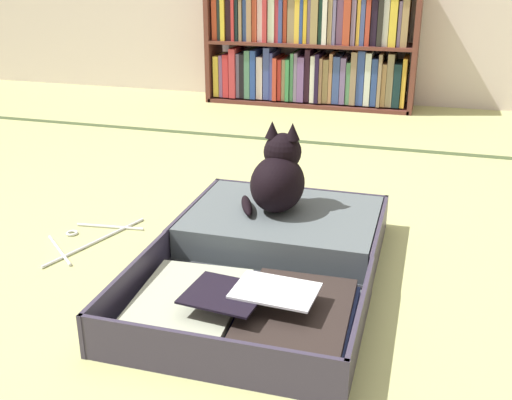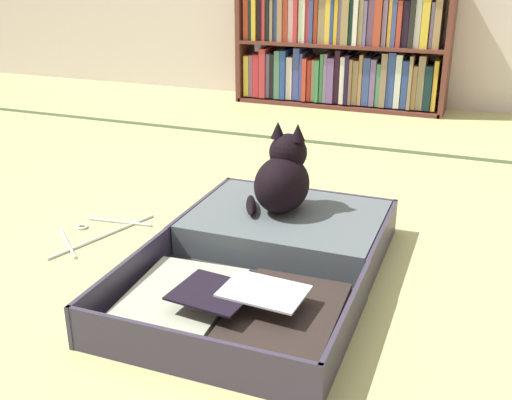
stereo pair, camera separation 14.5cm
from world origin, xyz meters
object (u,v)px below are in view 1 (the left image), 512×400
at_px(bookshelf, 309,47).
at_px(clothes_hanger, 88,239).
at_px(black_cat, 279,177).
at_px(open_suitcase, 272,252).

xyz_separation_m(bookshelf, clothes_hanger, (-0.30, -2.22, -0.36)).
height_order(black_cat, clothes_hanger, black_cat).
height_order(bookshelf, black_cat, bookshelf).
bearing_deg(clothes_hanger, black_cat, 15.44).
relative_size(bookshelf, open_suitcase, 1.33).
bearing_deg(black_cat, open_suitcase, -81.28).
height_order(bookshelf, clothes_hanger, bookshelf).
bearing_deg(black_cat, bookshelf, 98.85).
distance_m(open_suitcase, black_cat, 0.26).
height_order(bookshelf, open_suitcase, bookshelf).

